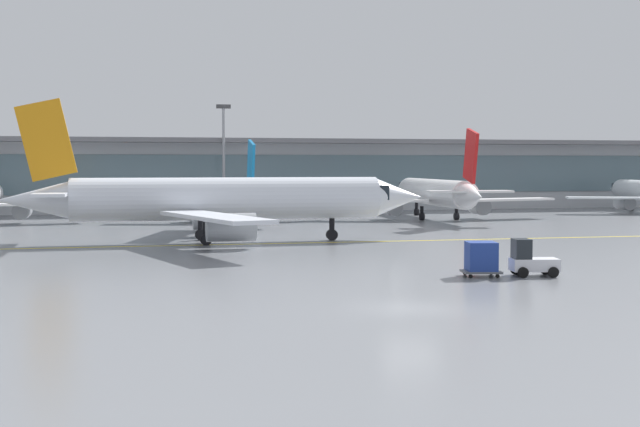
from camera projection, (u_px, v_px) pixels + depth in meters
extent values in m
plane|color=slate|center=(411.00, 308.00, 38.36)|extent=(400.00, 400.00, 0.00)
cube|color=yellow|center=(232.00, 244.00, 68.91)|extent=(109.99, 1.91, 0.01)
cube|color=#B2B7BC|center=(205.00, 177.00, 117.60)|extent=(171.86, 8.00, 9.00)
cube|color=slate|center=(208.00, 174.00, 113.62)|extent=(164.98, 0.16, 5.04)
cube|color=slate|center=(206.00, 141.00, 115.88)|extent=(178.73, 11.00, 0.60)
cube|color=white|center=(44.00, 204.00, 92.01)|extent=(11.88, 5.26, 0.23)
cylinder|color=#999EA3|center=(22.00, 211.00, 92.83)|extent=(1.87, 3.06, 1.74)
cylinder|color=silver|center=(234.00, 197.00, 96.04)|extent=(2.91, 18.83, 2.61)
cone|color=silver|center=(220.00, 194.00, 106.64)|extent=(2.53, 3.17, 2.48)
cube|color=black|center=(222.00, 192.00, 104.60)|extent=(2.07, 2.38, 0.91)
cone|color=silver|center=(253.00, 201.00, 84.95)|extent=(2.28, 4.21, 2.22)
cube|color=silver|center=(173.00, 205.00, 92.92)|extent=(11.02, 5.18, 0.21)
cylinder|color=#999EA3|center=(193.00, 211.00, 94.62)|extent=(1.66, 2.79, 1.61)
cube|color=silver|center=(297.00, 204.00, 96.28)|extent=(11.00, 5.48, 0.21)
cylinder|color=#999EA3|center=(275.00, 210.00, 96.89)|extent=(1.66, 2.79, 1.61)
cube|color=#1472B2|center=(251.00, 165.00, 85.56)|extent=(0.33, 3.52, 4.91)
cube|color=silver|center=(231.00, 197.00, 85.55)|extent=(3.87, 1.90, 0.18)
cube|color=silver|center=(270.00, 197.00, 86.51)|extent=(3.87, 1.90, 0.18)
cylinder|color=black|center=(225.00, 212.00, 102.51)|extent=(0.34, 0.34, 1.38)
cylinder|color=black|center=(225.00, 215.00, 102.53)|extent=(0.43, 0.70, 0.69)
cylinder|color=black|center=(220.00, 216.00, 94.23)|extent=(0.34, 0.34, 1.38)
cylinder|color=black|center=(220.00, 220.00, 94.25)|extent=(0.43, 0.70, 0.69)
cylinder|color=black|center=(253.00, 216.00, 95.12)|extent=(0.34, 0.34, 1.38)
cylinder|color=black|center=(253.00, 219.00, 95.13)|extent=(0.43, 0.70, 0.69)
cylinder|color=white|center=(435.00, 192.00, 100.48)|extent=(4.47, 21.59, 2.98)
cone|color=white|center=(406.00, 189.00, 112.78)|extent=(3.07, 3.76, 2.83)
cube|color=black|center=(411.00, 187.00, 110.42)|extent=(2.50, 2.83, 1.04)
cone|color=white|center=(474.00, 196.00, 87.59)|extent=(2.86, 4.93, 2.53)
cube|color=white|center=(373.00, 201.00, 97.53)|extent=(12.47, 6.83, 0.25)
cylinder|color=#999EA3|center=(392.00, 207.00, 99.28)|extent=(2.05, 3.27, 1.84)
cube|color=white|center=(504.00, 200.00, 100.07)|extent=(12.57, 5.29, 0.25)
cylinder|color=#999EA3|center=(479.00, 206.00, 101.00)|extent=(2.05, 3.27, 1.84)
cube|color=red|center=(471.00, 156.00, 88.30)|extent=(0.60, 4.02, 5.60)
cube|color=white|center=(448.00, 192.00, 88.48)|extent=(4.51, 2.40, 0.21)
cube|color=white|center=(490.00, 191.00, 89.21)|extent=(4.51, 2.40, 0.21)
cylinder|color=black|center=(417.00, 209.00, 107.99)|extent=(0.39, 0.39, 1.58)
cylinder|color=black|center=(416.00, 212.00, 108.01)|extent=(0.54, 0.82, 0.79)
cylinder|color=black|center=(422.00, 213.00, 98.55)|extent=(0.39, 0.39, 1.58)
cylinder|color=black|center=(422.00, 217.00, 98.57)|extent=(0.54, 0.82, 0.79)
cylinder|color=black|center=(456.00, 213.00, 99.22)|extent=(0.39, 0.39, 1.58)
cylinder|color=black|center=(456.00, 216.00, 99.24)|extent=(0.54, 0.82, 0.79)
cone|color=white|center=(616.00, 189.00, 124.08)|extent=(2.87, 3.48, 2.58)
cube|color=black|center=(623.00, 187.00, 121.91)|extent=(2.34, 2.63, 0.95)
cube|color=white|center=(613.00, 198.00, 110.27)|extent=(11.34, 6.46, 0.22)
cylinder|color=#999EA3|center=(625.00, 203.00, 111.82)|extent=(1.94, 3.02, 1.68)
cylinder|color=black|center=(631.00, 205.00, 119.69)|extent=(0.35, 0.35, 1.44)
cylinder|color=black|center=(631.00, 208.00, 119.71)|extent=(0.50, 0.76, 0.72)
cylinder|color=silver|center=(228.00, 199.00, 70.65)|extent=(24.55, 3.75, 3.40)
cone|color=silver|center=(398.00, 197.00, 73.82)|extent=(4.13, 3.29, 3.23)
cube|color=black|center=(367.00, 192.00, 73.20)|extent=(3.10, 2.70, 1.19)
cone|color=silver|center=(32.00, 200.00, 67.33)|extent=(5.48, 2.97, 2.89)
cube|color=silver|center=(194.00, 206.00, 78.74)|extent=(7.13, 14.34, 0.28)
cylinder|color=#999EA3|center=(214.00, 218.00, 76.40)|extent=(3.63, 2.15, 2.10)
cube|color=silver|center=(214.00, 217.00, 61.78)|extent=(6.77, 14.36, 0.28)
cylinder|color=#999EA3|center=(231.00, 227.00, 64.90)|extent=(3.63, 2.15, 2.10)
cube|color=orange|center=(46.00, 140.00, 67.31)|extent=(4.59, 0.42, 6.41)
cube|color=silver|center=(55.00, 193.00, 70.07)|extent=(2.47, 5.04, 0.24)
cube|color=silver|center=(50.00, 195.00, 65.20)|extent=(2.47, 5.04, 0.24)
cylinder|color=black|center=(332.00, 229.00, 72.70)|extent=(0.44, 0.44, 1.80)
cylinder|color=black|center=(332.00, 235.00, 72.73)|extent=(0.91, 0.56, 0.90)
cylinder|color=black|center=(200.00, 229.00, 72.60)|extent=(0.44, 0.44, 1.80)
cylinder|color=black|center=(201.00, 235.00, 72.62)|extent=(0.91, 0.56, 0.90)
cylinder|color=black|center=(206.00, 234.00, 68.11)|extent=(0.44, 0.44, 1.80)
cylinder|color=black|center=(206.00, 239.00, 68.14)|extent=(0.91, 0.56, 0.90)
cube|color=silver|center=(534.00, 265.00, 49.36)|extent=(2.81, 1.84, 0.70)
cube|color=#1E2328|center=(521.00, 249.00, 49.26)|extent=(1.11, 1.38, 1.10)
cylinder|color=black|center=(545.00, 269.00, 50.12)|extent=(0.63, 0.32, 0.60)
cylinder|color=black|center=(553.00, 272.00, 48.73)|extent=(0.63, 0.32, 0.60)
cylinder|color=black|center=(516.00, 269.00, 50.03)|extent=(0.63, 0.32, 0.60)
cylinder|color=black|center=(523.00, 272.00, 48.63)|extent=(0.63, 0.32, 0.60)
cube|color=#595B60|center=(481.00, 272.00, 49.20)|extent=(2.35, 1.95, 0.12)
cube|color=navy|center=(481.00, 256.00, 49.16)|extent=(1.84, 1.76, 1.60)
cylinder|color=black|center=(491.00, 273.00, 49.95)|extent=(0.23, 0.14, 0.22)
cylinder|color=black|center=(498.00, 276.00, 48.56)|extent=(0.23, 0.14, 0.22)
cylinder|color=black|center=(465.00, 273.00, 49.87)|extent=(0.23, 0.14, 0.22)
cylinder|color=black|center=(471.00, 276.00, 48.47)|extent=(0.23, 0.14, 0.22)
cylinder|color=gray|center=(224.00, 161.00, 110.67)|extent=(0.36, 0.36, 13.22)
cube|color=#3F3F42|center=(223.00, 106.00, 110.29)|extent=(1.80, 0.30, 0.50)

